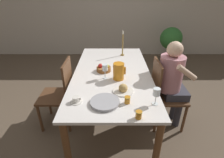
# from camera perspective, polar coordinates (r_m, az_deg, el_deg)

# --- Properties ---
(ground_plane) EXTENTS (20.00, 20.00, 0.00)m
(ground_plane) POSITION_cam_1_polar(r_m,az_deg,el_deg) (2.72, -0.01, -11.87)
(ground_plane) COLOR brown
(wall_back) EXTENTS (10.00, 0.06, 2.60)m
(wall_back) POSITION_cam_1_polar(r_m,az_deg,el_deg) (4.83, -0.05, 22.87)
(wall_back) COLOR beige
(wall_back) RESTS_ON ground_plane
(dining_table) EXTENTS (1.00, 1.94, 0.74)m
(dining_table) POSITION_cam_1_polar(r_m,az_deg,el_deg) (2.36, -0.01, 0.43)
(dining_table) COLOR silver
(dining_table) RESTS_ON ground_plane
(chair_person_side) EXTENTS (0.42, 0.42, 0.95)m
(chair_person_side) POSITION_cam_1_polar(r_m,az_deg,el_deg) (2.41, 16.49, -4.40)
(chair_person_side) COLOR #51331E
(chair_person_side) RESTS_ON ground_plane
(chair_opposite) EXTENTS (0.42, 0.42, 0.95)m
(chair_opposite) POSITION_cam_1_polar(r_m,az_deg,el_deg) (2.42, -16.45, -4.30)
(chair_opposite) COLOR #51331E
(chair_opposite) RESTS_ON ground_plane
(person_seated) EXTENTS (0.39, 0.41, 1.19)m
(person_seated) POSITION_cam_1_polar(r_m,az_deg,el_deg) (2.36, 19.14, 0.13)
(person_seated) COLOR #33333D
(person_seated) RESTS_ON ground_plane
(red_pitcher) EXTENTS (0.16, 0.13, 0.21)m
(red_pitcher) POSITION_cam_1_polar(r_m,az_deg,el_deg) (2.10, 2.16, 2.55)
(red_pitcher) COLOR orange
(red_pitcher) RESTS_ON dining_table
(wine_glass_water) EXTENTS (0.07, 0.07, 0.18)m
(wine_glass_water) POSITION_cam_1_polar(r_m,az_deg,el_deg) (2.10, -2.32, 3.56)
(wine_glass_water) COLOR white
(wine_glass_water) RESTS_ON dining_table
(wine_glass_juice) EXTENTS (0.07, 0.07, 0.17)m
(wine_glass_juice) POSITION_cam_1_polar(r_m,az_deg,el_deg) (1.69, 14.33, -4.42)
(wine_glass_juice) COLOR white
(wine_glass_juice) RESTS_ON dining_table
(teacup_near_person) EXTENTS (0.12, 0.12, 0.06)m
(teacup_near_person) POSITION_cam_1_polar(r_m,az_deg,el_deg) (1.76, -11.64, -6.67)
(teacup_near_person) COLOR silver
(teacup_near_person) RESTS_ON dining_table
(serving_tray) EXTENTS (0.29, 0.29, 0.03)m
(serving_tray) POSITION_cam_1_polar(r_m,az_deg,el_deg) (1.71, -2.33, -7.54)
(serving_tray) COLOR #9E9EA3
(serving_tray) RESTS_ON dining_table
(bread_plate) EXTENTS (0.22, 0.22, 0.10)m
(bread_plate) POSITION_cam_1_polar(r_m,az_deg,el_deg) (1.88, 3.66, -3.38)
(bread_plate) COLOR silver
(bread_plate) RESTS_ON dining_table
(jam_jar_amber) EXTENTS (0.06, 0.06, 0.07)m
(jam_jar_amber) POSITION_cam_1_polar(r_m,az_deg,el_deg) (1.70, 5.06, -6.72)
(jam_jar_amber) COLOR #C67A1E
(jam_jar_amber) RESTS_ON dining_table
(jam_jar_red) EXTENTS (0.06, 0.06, 0.07)m
(jam_jar_red) POSITION_cam_1_polar(r_m,az_deg,el_deg) (1.54, 8.76, -11.35)
(jam_jar_red) COLOR #C67A1E
(jam_jar_red) RESTS_ON dining_table
(fruit_bowl) EXTENTS (0.19, 0.19, 0.10)m
(fruit_bowl) POSITION_cam_1_polar(r_m,az_deg,el_deg) (2.33, -2.73, 3.44)
(fruit_bowl) COLOR brown
(fruit_bowl) RESTS_ON dining_table
(candlestick_tall) EXTENTS (0.06, 0.06, 0.40)m
(candlestick_tall) POSITION_cam_1_polar(r_m,az_deg,el_deg) (2.84, 3.49, 10.76)
(candlestick_tall) COLOR olive
(candlestick_tall) RESTS_ON dining_table
(potted_plant) EXTENTS (0.53, 0.53, 0.89)m
(potted_plant) POSITION_cam_1_polar(r_m,az_deg,el_deg) (4.56, 18.57, 11.69)
(potted_plant) COLOR #4C4742
(potted_plant) RESTS_ON ground_plane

